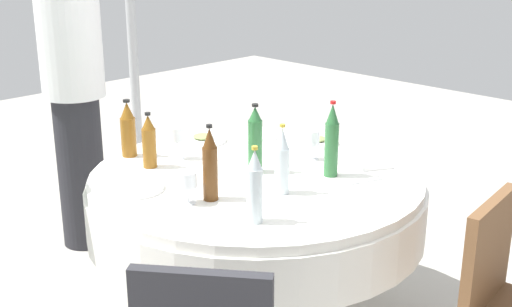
% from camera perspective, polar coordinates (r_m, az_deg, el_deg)
% --- Properties ---
extents(dining_table, '(1.48, 1.48, 0.74)m').
position_cam_1_polar(dining_table, '(2.96, 0.00, -4.33)').
color(dining_table, white).
rests_on(dining_table, ground_plane).
extents(bottle_amber_south, '(0.07, 0.07, 0.27)m').
position_cam_1_polar(bottle_amber_south, '(3.15, -10.85, 1.97)').
color(bottle_amber_south, '#8C5619').
rests_on(bottle_amber_south, dining_table).
extents(bottle_green_left, '(0.06, 0.06, 0.33)m').
position_cam_1_polar(bottle_green_left, '(2.85, 6.47, 1.03)').
color(bottle_green_left, '#2D6B38').
rests_on(bottle_green_left, dining_table).
extents(bottle_clear_near, '(0.06, 0.06, 0.29)m').
position_cam_1_polar(bottle_clear_near, '(2.38, -0.11, -2.91)').
color(bottle_clear_near, silver).
rests_on(bottle_clear_near, dining_table).
extents(bottle_amber_right, '(0.06, 0.06, 0.25)m').
position_cam_1_polar(bottle_amber_right, '(2.98, -9.11, 0.97)').
color(bottle_amber_right, '#8C5619').
rests_on(bottle_amber_right, dining_table).
extents(bottle_clear_far, '(0.06, 0.06, 0.29)m').
position_cam_1_polar(bottle_clear_far, '(2.65, 2.23, -0.71)').
color(bottle_clear_far, silver).
rests_on(bottle_clear_far, dining_table).
extents(bottle_green_rear, '(0.06, 0.06, 0.31)m').
position_cam_1_polar(bottle_green_rear, '(2.87, -0.08, 1.11)').
color(bottle_green_rear, '#2D6B38').
rests_on(bottle_green_rear, dining_table).
extents(bottle_brown_inner, '(0.06, 0.06, 0.31)m').
position_cam_1_polar(bottle_brown_inner, '(2.58, -3.94, -1.01)').
color(bottle_brown_inner, '#593314').
rests_on(bottle_brown_inner, dining_table).
extents(wine_glass_right, '(0.07, 0.07, 0.13)m').
position_cam_1_polar(wine_glass_right, '(2.57, -5.85, -2.32)').
color(wine_glass_right, white).
rests_on(wine_glass_right, dining_table).
extents(wine_glass_far, '(0.07, 0.07, 0.14)m').
position_cam_1_polar(wine_glass_far, '(3.06, 4.82, 1.25)').
color(wine_glass_far, white).
rests_on(wine_glass_far, dining_table).
extents(wine_glass_rear, '(0.06, 0.06, 0.15)m').
position_cam_1_polar(wine_glass_rear, '(3.08, -6.74, 1.53)').
color(wine_glass_rear, white).
rests_on(wine_glass_rear, dining_table).
extents(plate_north, '(0.24, 0.24, 0.02)m').
position_cam_1_polar(plate_north, '(2.76, -10.31, -2.90)').
color(plate_north, white).
rests_on(plate_north, dining_table).
extents(plate_outer, '(0.23, 0.23, 0.04)m').
position_cam_1_polar(plate_outer, '(3.35, -4.54, 1.23)').
color(plate_outer, white).
rests_on(plate_outer, dining_table).
extents(plate_west, '(0.22, 0.22, 0.04)m').
position_cam_1_polar(plate_west, '(3.32, 5.20, 1.04)').
color(plate_west, white).
rests_on(plate_west, dining_table).
extents(plate_front, '(0.20, 0.20, 0.02)m').
position_cam_1_polar(plate_front, '(3.43, 0.53, 1.62)').
color(plate_front, white).
rests_on(plate_front, dining_table).
extents(knife_left, '(0.17, 0.09, 0.00)m').
position_cam_1_polar(knife_left, '(3.13, 1.16, -0.15)').
color(knife_left, silver).
rests_on(knife_left, dining_table).
extents(spoon_near, '(0.08, 0.17, 0.00)m').
position_cam_1_polar(spoon_near, '(2.85, 9.45, -2.34)').
color(spoon_near, silver).
rests_on(spoon_near, dining_table).
extents(spoon_right, '(0.15, 0.13, 0.00)m').
position_cam_1_polar(spoon_right, '(2.56, 6.98, -4.61)').
color(spoon_right, silver).
rests_on(spoon_right, dining_table).
extents(folded_napkin, '(0.20, 0.20, 0.02)m').
position_cam_1_polar(folded_napkin, '(3.04, 9.73, -0.77)').
color(folded_napkin, white).
rests_on(folded_napkin, dining_table).
extents(person_near, '(0.34, 0.34, 1.67)m').
position_cam_1_polar(person_near, '(3.81, -15.21, 4.68)').
color(person_near, '#26262B').
rests_on(person_near, ground_plane).
extents(chair_inner, '(0.45, 0.45, 0.87)m').
position_cam_1_polar(chair_inner, '(2.54, 21.00, -11.59)').
color(chair_inner, brown).
rests_on(chair_inner, ground_plane).
extents(tent_pole_secondary, '(0.07, 0.07, 2.55)m').
position_cam_1_polar(tent_pole_secondary, '(4.92, -10.70, 12.69)').
color(tent_pole_secondary, '#B2B5B7').
rests_on(tent_pole_secondary, ground_plane).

